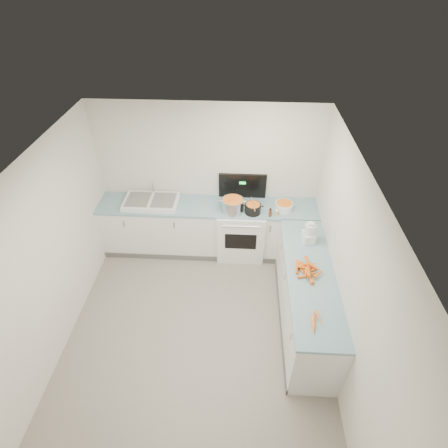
# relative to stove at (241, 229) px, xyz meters

# --- Properties ---
(floor) EXTENTS (3.50, 4.00, 0.00)m
(floor) POSITION_rel_stove_xyz_m (-0.55, -1.69, -0.47)
(floor) COLOR gray
(floor) RESTS_ON ground
(ceiling) EXTENTS (3.50, 4.00, 0.00)m
(ceiling) POSITION_rel_stove_xyz_m (-0.55, -1.69, 2.03)
(ceiling) COLOR silver
(ceiling) RESTS_ON ground
(wall_back) EXTENTS (3.50, 0.00, 2.50)m
(wall_back) POSITION_rel_stove_xyz_m (-0.55, 0.31, 0.78)
(wall_back) COLOR silver
(wall_back) RESTS_ON ground
(wall_left) EXTENTS (0.00, 4.00, 2.50)m
(wall_left) POSITION_rel_stove_xyz_m (-2.30, -1.69, 0.78)
(wall_left) COLOR silver
(wall_left) RESTS_ON ground
(wall_right) EXTENTS (0.00, 4.00, 2.50)m
(wall_right) POSITION_rel_stove_xyz_m (1.20, -1.69, 0.78)
(wall_right) COLOR silver
(wall_right) RESTS_ON ground
(counter_back) EXTENTS (3.50, 0.62, 0.94)m
(counter_back) POSITION_rel_stove_xyz_m (-0.55, 0.01, -0.00)
(counter_back) COLOR white
(counter_back) RESTS_ON ground
(counter_right) EXTENTS (0.62, 2.20, 0.94)m
(counter_right) POSITION_rel_stove_xyz_m (0.90, -1.39, -0.00)
(counter_right) COLOR white
(counter_right) RESTS_ON ground
(stove) EXTENTS (0.76, 0.65, 1.36)m
(stove) POSITION_rel_stove_xyz_m (0.00, 0.00, 0.00)
(stove) COLOR white
(stove) RESTS_ON ground
(sink) EXTENTS (0.86, 0.52, 0.31)m
(sink) POSITION_rel_stove_xyz_m (-1.45, 0.02, 0.50)
(sink) COLOR white
(sink) RESTS_ON counter_back
(steel_pot) EXTENTS (0.44, 0.44, 0.24)m
(steel_pot) POSITION_rel_stove_xyz_m (-0.14, -0.13, 0.57)
(steel_pot) COLOR silver
(steel_pot) RESTS_ON stove
(black_pot) EXTENTS (0.27, 0.27, 0.17)m
(black_pot) POSITION_rel_stove_xyz_m (0.17, -0.14, 0.53)
(black_pot) COLOR black
(black_pot) RESTS_ON stove
(wooden_spoon) EXTENTS (0.06, 0.37, 0.02)m
(wooden_spoon) POSITION_rel_stove_xyz_m (0.17, -0.14, 0.63)
(wooden_spoon) COLOR #AD7A47
(wooden_spoon) RESTS_ON black_pot
(mixing_bowl) EXTENTS (0.32, 0.32, 0.13)m
(mixing_bowl) POSITION_rel_stove_xyz_m (0.65, -0.04, 0.53)
(mixing_bowl) COLOR white
(mixing_bowl) RESTS_ON counter_back
(extract_bottle) EXTENTS (0.05, 0.05, 0.12)m
(extract_bottle) POSITION_rel_stove_xyz_m (0.43, -0.22, 0.53)
(extract_bottle) COLOR #593319
(extract_bottle) RESTS_ON counter_back
(spice_jar) EXTENTS (0.05, 0.05, 0.08)m
(spice_jar) POSITION_rel_stove_xyz_m (0.53, -0.19, 0.51)
(spice_jar) COLOR #E5B266
(spice_jar) RESTS_ON counter_back
(food_processor) EXTENTS (0.18, 0.21, 0.32)m
(food_processor) POSITION_rel_stove_xyz_m (0.94, -0.76, 0.60)
(food_processor) COLOR white
(food_processor) RESTS_ON counter_right
(carrot_pile) EXTENTS (0.36, 0.44, 0.09)m
(carrot_pile) POSITION_rel_stove_xyz_m (0.84, -1.35, 0.50)
(carrot_pile) COLOR orange
(carrot_pile) RESTS_ON counter_right
(peeled_carrots) EXTENTS (0.14, 0.31, 0.04)m
(peeled_carrots) POSITION_rel_stove_xyz_m (0.84, -2.13, 0.49)
(peeled_carrots) COLOR orange
(peeled_carrots) RESTS_ON counter_right
(peelings) EXTENTS (0.21, 0.28, 0.01)m
(peelings) POSITION_rel_stove_xyz_m (-1.65, 0.01, 0.54)
(peelings) COLOR tan
(peelings) RESTS_ON sink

